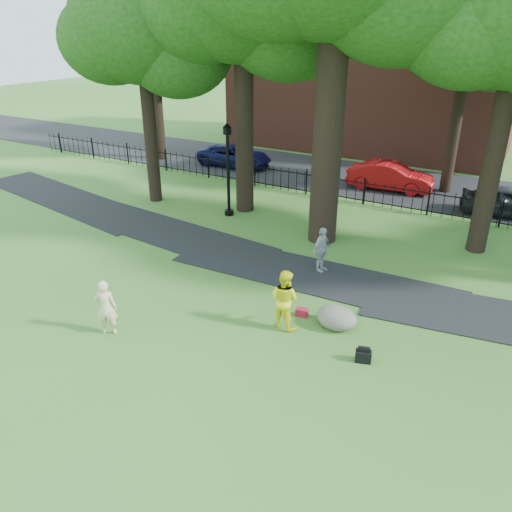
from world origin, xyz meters
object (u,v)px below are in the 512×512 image
Objects in this scene: woman at (106,307)px; boulder at (337,316)px; lamppost at (228,172)px; red_sedan at (390,176)px; man at (285,299)px.

woman is 6.43m from boulder.
boulder is at bearing -177.22° from woman.
lamppost reaches higher than red_sedan.
lamppost reaches higher than man.
red_sedan is (-2.45, 13.51, 0.37)m from boulder.
boulder is 9.95m from lamppost.
woman is at bearing 43.56° from man.
woman is at bearing 165.56° from red_sedan.
man is 9.44m from lamppost.
lamppost is at bearing -37.95° from man.
red_sedan is (2.93, 16.99, -0.11)m from woman.
lamppost is (-7.62, 6.19, 1.66)m from boulder.
man reaches higher than boulder.
woman is 17.24m from red_sedan.
lamppost is at bearing 140.16° from red_sedan.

